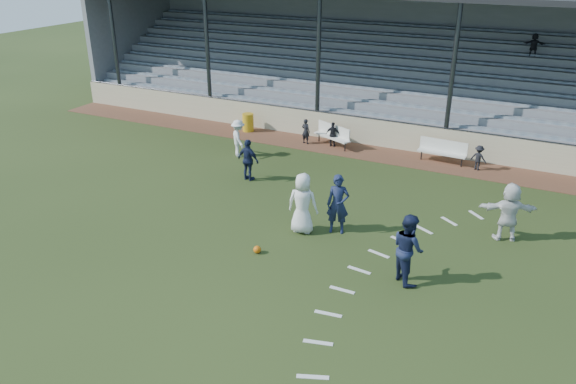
% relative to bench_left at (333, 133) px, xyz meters
% --- Properties ---
extents(ground, '(90.00, 90.00, 0.00)m').
position_rel_bench_left_xyz_m(ground, '(1.77, -10.65, -0.58)').
color(ground, '#263415').
rests_on(ground, ground).
extents(cinder_track, '(34.00, 2.00, 0.02)m').
position_rel_bench_left_xyz_m(cinder_track, '(1.77, -0.15, -0.57)').
color(cinder_track, '#553122').
rests_on(cinder_track, ground).
extents(retaining_wall, '(34.00, 0.18, 1.20)m').
position_rel_bench_left_xyz_m(retaining_wall, '(1.77, 0.90, 0.02)').
color(retaining_wall, '#C0B593').
rests_on(retaining_wall, ground).
extents(bench_left, '(1.99, 1.25, 0.95)m').
position_rel_bench_left_xyz_m(bench_left, '(0.00, 0.00, 0.00)').
color(bench_left, silver).
rests_on(bench_left, cinder_track).
extents(bench_right, '(2.02, 0.59, 0.95)m').
position_rel_bench_left_xyz_m(bench_right, '(4.90, 0.08, 0.00)').
color(bench_right, silver).
rests_on(bench_right, cinder_track).
extents(trash_bin, '(0.54, 0.54, 0.87)m').
position_rel_bench_left_xyz_m(trash_bin, '(-4.51, 0.15, -0.13)').
color(trash_bin, gold).
rests_on(trash_bin, cinder_track).
extents(football, '(0.23, 0.23, 0.23)m').
position_rel_bench_left_xyz_m(football, '(1.64, -9.95, -0.47)').
color(football, '#CD5E0C').
rests_on(football, ground).
extents(player_white_lead, '(1.05, 0.76, 1.98)m').
position_rel_bench_left_xyz_m(player_white_lead, '(2.26, -8.11, 0.40)').
color(player_white_lead, silver).
rests_on(player_white_lead, ground).
extents(player_navy_lead, '(0.81, 0.64, 1.94)m').
position_rel_bench_left_xyz_m(player_navy_lead, '(3.26, -7.63, 0.38)').
color(player_navy_lead, '#161E3D').
rests_on(player_navy_lead, ground).
extents(player_navy_mid, '(1.22, 1.21, 1.99)m').
position_rel_bench_left_xyz_m(player_navy_mid, '(5.98, -9.42, 0.41)').
color(player_navy_mid, '#161E3D').
rests_on(player_navy_mid, ground).
extents(player_white_wing, '(1.16, 1.15, 1.60)m').
position_rel_bench_left_xyz_m(player_white_wing, '(-3.14, -3.03, 0.22)').
color(player_white_wing, silver).
rests_on(player_white_wing, ground).
extents(player_navy_wing, '(1.02, 0.55, 1.64)m').
position_rel_bench_left_xyz_m(player_navy_wing, '(-1.41, -5.16, 0.24)').
color(player_navy_wing, '#161E3D').
rests_on(player_navy_wing, ground).
extents(player_white_back, '(1.82, 1.11, 1.87)m').
position_rel_bench_left_xyz_m(player_white_back, '(8.13, -5.75, 0.35)').
color(player_white_back, silver).
rests_on(player_white_back, ground).
extents(sub_left_near, '(0.46, 0.35, 1.16)m').
position_rel_bench_left_xyz_m(sub_left_near, '(-1.22, -0.29, 0.01)').
color(sub_left_near, black).
rests_on(sub_left_near, cinder_track).
extents(sub_left_far, '(0.68, 0.34, 1.12)m').
position_rel_bench_left_xyz_m(sub_left_far, '(0.04, -0.11, -0.01)').
color(sub_left_far, black).
rests_on(sub_left_far, cinder_track).
extents(sub_right, '(0.75, 0.56, 1.03)m').
position_rel_bench_left_xyz_m(sub_right, '(6.39, -0.16, -0.05)').
color(sub_right, black).
rests_on(sub_right, cinder_track).
extents(grandstand, '(34.60, 9.00, 6.61)m').
position_rel_bench_left_xyz_m(grandstand, '(1.77, 5.61, 1.62)').
color(grandstand, gray).
rests_on(grandstand, ground).
extents(penalty_arc, '(3.89, 14.63, 0.01)m').
position_rel_bench_left_xyz_m(penalty_arc, '(5.89, -10.65, -0.58)').
color(penalty_arc, silver).
rests_on(penalty_arc, ground).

